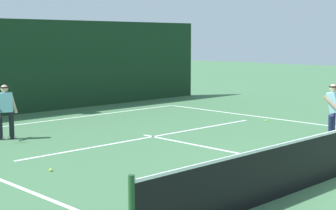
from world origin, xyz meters
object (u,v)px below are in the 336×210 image
at_px(player_near, 333,110).
at_px(tennis_ball, 266,121).
at_px(tennis_ball_extra, 51,170).
at_px(player_far, 5,110).

relative_size(player_near, tennis_ball, 24.38).
distance_m(tennis_ball, tennis_ball_extra, 9.10).
relative_size(player_far, tennis_ball, 23.72).
bearing_deg(player_near, tennis_ball_extra, -43.47).
height_order(player_near, tennis_ball, player_near).
bearing_deg(player_near, player_far, -70.53).
relative_size(player_near, tennis_ball_extra, 24.38).
bearing_deg(tennis_ball_extra, tennis_ball, 4.85).
bearing_deg(tennis_ball_extra, player_far, 75.23).
xyz_separation_m(player_near, tennis_ball_extra, (-7.59, 2.52, -0.85)).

